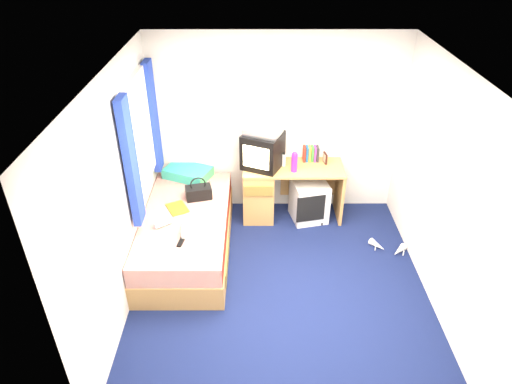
{
  "coord_description": "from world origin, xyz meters",
  "views": [
    {
      "loc": [
        -0.28,
        -3.74,
        3.58
      ],
      "look_at": [
        -0.27,
        0.7,
        0.82
      ],
      "focal_mm": 32.0,
      "sensor_mm": 36.0,
      "label": 1
    }
  ],
  "objects_px": {
    "pillow": "(188,173)",
    "picture_frame": "(325,158)",
    "bed": "(187,232)",
    "pink_water_bottle": "(294,163)",
    "aerosol_can": "(284,160)",
    "magazine": "(177,208)",
    "white_heels": "(388,248)",
    "colour_swatch_fan": "(191,237)",
    "handbag": "(199,192)",
    "crt_tv": "(263,151)",
    "towel": "(198,228)",
    "remote_control": "(181,242)",
    "water_bottle": "(163,223)",
    "vcr": "(263,131)",
    "storage_cube": "(309,201)",
    "desk": "(272,189)"
  },
  "relations": [
    {
      "from": "towel",
      "to": "remote_control",
      "type": "relative_size",
      "value": 2.03
    },
    {
      "from": "aerosol_can",
      "to": "magazine",
      "type": "xyz_separation_m",
      "value": [
        -1.3,
        -0.68,
        -0.29
      ]
    },
    {
      "from": "bed",
      "to": "handbag",
      "type": "bearing_deg",
      "value": 70.0
    },
    {
      "from": "crt_tv",
      "to": "handbag",
      "type": "height_order",
      "value": "crt_tv"
    },
    {
      "from": "pink_water_bottle",
      "to": "colour_swatch_fan",
      "type": "xyz_separation_m",
      "value": [
        -1.19,
        -1.09,
        -0.33
      ]
    },
    {
      "from": "aerosol_can",
      "to": "white_heels",
      "type": "distance_m",
      "value": 1.7
    },
    {
      "from": "storage_cube",
      "to": "magazine",
      "type": "height_order",
      "value": "magazine"
    },
    {
      "from": "towel",
      "to": "colour_swatch_fan",
      "type": "bearing_deg",
      "value": -126.26
    },
    {
      "from": "bed",
      "to": "magazine",
      "type": "relative_size",
      "value": 7.14
    },
    {
      "from": "storage_cube",
      "to": "colour_swatch_fan",
      "type": "height_order",
      "value": "colour_swatch_fan"
    },
    {
      "from": "bed",
      "to": "water_bottle",
      "type": "height_order",
      "value": "water_bottle"
    },
    {
      "from": "magazine",
      "to": "towel",
      "type": "bearing_deg",
      "value": -57.75
    },
    {
      "from": "vcr",
      "to": "white_heels",
      "type": "distance_m",
      "value": 2.11
    },
    {
      "from": "pink_water_bottle",
      "to": "colour_swatch_fan",
      "type": "bearing_deg",
      "value": -137.5
    },
    {
      "from": "handbag",
      "to": "pillow",
      "type": "bearing_deg",
      "value": 96.2
    },
    {
      "from": "bed",
      "to": "pink_water_bottle",
      "type": "height_order",
      "value": "pink_water_bottle"
    },
    {
      "from": "pink_water_bottle",
      "to": "handbag",
      "type": "xyz_separation_m",
      "value": [
        -1.19,
        -0.3,
        -0.25
      ]
    },
    {
      "from": "vcr",
      "to": "pink_water_bottle",
      "type": "distance_m",
      "value": 0.56
    },
    {
      "from": "white_heels",
      "to": "vcr",
      "type": "bearing_deg",
      "value": 152.63
    },
    {
      "from": "vcr",
      "to": "remote_control",
      "type": "relative_size",
      "value": 2.74
    },
    {
      "from": "vcr",
      "to": "towel",
      "type": "bearing_deg",
      "value": -100.12
    },
    {
      "from": "picture_frame",
      "to": "colour_swatch_fan",
      "type": "distance_m",
      "value": 2.1
    },
    {
      "from": "aerosol_can",
      "to": "colour_swatch_fan",
      "type": "distance_m",
      "value": 1.66
    },
    {
      "from": "pillow",
      "to": "picture_frame",
      "type": "xyz_separation_m",
      "value": [
        1.8,
        -0.0,
        0.22
      ]
    },
    {
      "from": "crt_tv",
      "to": "colour_swatch_fan",
      "type": "distance_m",
      "value": 1.52
    },
    {
      "from": "water_bottle",
      "to": "white_heels",
      "type": "height_order",
      "value": "water_bottle"
    },
    {
      "from": "crt_tv",
      "to": "aerosol_can",
      "type": "bearing_deg",
      "value": 27.24
    },
    {
      "from": "desk",
      "to": "colour_swatch_fan",
      "type": "distance_m",
      "value": 1.53
    },
    {
      "from": "bed",
      "to": "remote_control",
      "type": "bearing_deg",
      "value": -87.13
    },
    {
      "from": "desk",
      "to": "towel",
      "type": "relative_size",
      "value": 4.0
    },
    {
      "from": "crt_tv",
      "to": "white_heels",
      "type": "bearing_deg",
      "value": -3.31
    },
    {
      "from": "white_heels",
      "to": "colour_swatch_fan",
      "type": "bearing_deg",
      "value": -169.56
    },
    {
      "from": "desk",
      "to": "aerosol_can",
      "type": "relative_size",
      "value": 7.85
    },
    {
      "from": "colour_swatch_fan",
      "to": "bed",
      "type": "bearing_deg",
      "value": 105.24
    },
    {
      "from": "bed",
      "to": "pink_water_bottle",
      "type": "xyz_separation_m",
      "value": [
        1.31,
        0.65,
        0.6
      ]
    },
    {
      "from": "crt_tv",
      "to": "colour_swatch_fan",
      "type": "relative_size",
      "value": 2.67
    },
    {
      "from": "handbag",
      "to": "towel",
      "type": "bearing_deg",
      "value": -99.39
    },
    {
      "from": "desk",
      "to": "picture_frame",
      "type": "bearing_deg",
      "value": 7.72
    },
    {
      "from": "bed",
      "to": "towel",
      "type": "distance_m",
      "value": 0.52
    },
    {
      "from": "magazine",
      "to": "pillow",
      "type": "bearing_deg",
      "value": 87.31
    },
    {
      "from": "aerosol_can",
      "to": "towel",
      "type": "height_order",
      "value": "aerosol_can"
    },
    {
      "from": "handbag",
      "to": "magazine",
      "type": "height_order",
      "value": "handbag"
    },
    {
      "from": "picture_frame",
      "to": "towel",
      "type": "relative_size",
      "value": 0.43
    },
    {
      "from": "pillow",
      "to": "picture_frame",
      "type": "relative_size",
      "value": 4.19
    },
    {
      "from": "handbag",
      "to": "storage_cube",
      "type": "bearing_deg",
      "value": -0.51
    },
    {
      "from": "vcr",
      "to": "water_bottle",
      "type": "height_order",
      "value": "vcr"
    },
    {
      "from": "white_heels",
      "to": "picture_frame",
      "type": "bearing_deg",
      "value": 129.17
    },
    {
      "from": "handbag",
      "to": "crt_tv",
      "type": "bearing_deg",
      "value": 14.14
    },
    {
      "from": "crt_tv",
      "to": "colour_swatch_fan",
      "type": "bearing_deg",
      "value": -99.14
    },
    {
      "from": "storage_cube",
      "to": "aerosol_can",
      "type": "height_order",
      "value": "aerosol_can"
    }
  ]
}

